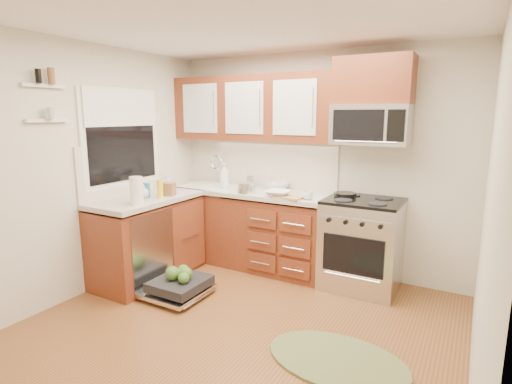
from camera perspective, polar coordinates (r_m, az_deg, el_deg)
The scene contains 37 objects.
floor at distance 3.56m, azimuth -3.27°, elevation -19.38°, with size 3.50×3.50×0.00m, color brown.
ceiling at distance 3.16m, azimuth -3.80°, elevation 23.77°, with size 3.50×3.50×0.00m, color white.
wall_back at distance 4.68m, azimuth 8.23°, elevation 4.10°, with size 3.50×0.04×2.50m, color beige.
wall_left at distance 4.32m, azimuth -23.42°, elevation 2.76°, with size 0.04×3.50×2.50m, color beige.
wall_right at distance 2.64m, azimuth 30.36°, elevation -2.57°, with size 0.04×3.50×2.50m, color beige.
base_cabinet_back at distance 4.89m, azimuth -1.31°, elevation -5.37°, with size 2.05×0.60×0.85m, color #5C2314.
base_cabinet_left at distance 4.61m, azimuth -15.14°, elevation -6.76°, with size 0.60×1.25×0.85m, color #5C2314.
countertop_back at distance 4.77m, azimuth -1.40°, elevation 0.09°, with size 2.07×0.64×0.05m, color #BAB7AA.
countertop_left at distance 4.49m, azimuth -15.35°, elevation -0.99°, with size 0.64×1.27×0.05m, color #BAB7AA.
backsplash_back at distance 4.97m, azimuth 0.33°, elevation 4.15°, with size 2.05×0.02×0.57m, color beige.
backsplash_left at distance 4.65m, azimuth -18.14°, elevation 3.13°, with size 0.02×1.25×0.57m, color beige.
upper_cabinets at distance 4.80m, azimuth -0.61°, elevation 11.86°, with size 2.05×0.35×0.75m, color #5C2314, non-canonical shape.
cabinet_over_mw at distance 4.29m, azimuth 16.47°, elevation 15.02°, with size 0.76×0.35×0.47m, color #5C2314.
range at distance 4.34m, azimuth 14.84°, elevation -7.19°, with size 0.76×0.64×0.95m, color silver, non-canonical shape.
microwave at distance 4.25m, azimuth 16.08°, elevation 9.20°, with size 0.76×0.38×0.40m, color silver, non-canonical shape.
sink at distance 5.06m, azimuth -6.63°, elevation -0.51°, with size 0.62×0.50×0.26m, color white, non-canonical shape.
dishwasher at distance 4.20m, azimuth -11.20°, elevation -13.15°, with size 0.70×0.60×0.20m, color silver, non-canonical shape.
window at distance 4.60m, azimuth -18.62°, elevation 7.29°, with size 0.03×1.05×1.05m, color white, non-canonical shape.
window_blind at distance 4.58m, azimuth -18.66°, elevation 11.41°, with size 0.02×0.96×0.40m, color white.
shelf_upper at distance 4.07m, azimuth -28.03°, elevation 13.25°, with size 0.04×0.40×0.03m, color white.
shelf_lower at distance 4.06m, azimuth -27.65°, elevation 9.04°, with size 0.04×0.40×0.03m, color white.
rug at distance 3.27m, azimuth 11.51°, elevation -22.43°, with size 1.06×0.69×0.02m, color olive, non-canonical shape.
skillet at distance 4.31m, azimuth 12.62°, elevation -0.38°, with size 0.23×0.23×0.04m, color black.
stock_pot at distance 4.52m, azimuth -1.45°, elevation 0.60°, with size 0.20×0.20×0.12m, color silver.
cutting_board at distance 4.27m, azimuth 4.65°, elevation -0.74°, with size 0.30×0.20×0.02m, color #A37C4A.
canister at distance 4.91m, azimuth -0.87°, elevation 1.55°, with size 0.09×0.09×0.14m, color silver.
paper_towel_roll at distance 4.10m, azimuth -16.71°, elevation 0.18°, with size 0.13×0.13×0.28m, color white.
mustard_bottle at distance 4.37m, azimuth -13.54°, elevation 0.42°, with size 0.06×0.06×0.20m, color yellow.
red_bottle at distance 4.19m, azimuth -16.50°, elevation 0.06°, with size 0.06×0.06×0.23m, color red.
wooden_box at distance 4.49m, azimuth -12.42°, elevation 0.40°, with size 0.14×0.10×0.14m, color brown.
blue_carton at distance 4.47m, azimuth -15.62°, elevation 0.26°, with size 0.10×0.06×0.15m, color #2369A4.
bowl_a at distance 4.35m, azimuth 3.13°, elevation -0.20°, with size 0.27×0.27×0.07m, color #999999.
bowl_b at distance 4.74m, azimuth 3.03°, elevation 0.84°, with size 0.27×0.27×0.09m, color #999999.
cup at distance 4.21m, azimuth 7.39°, elevation -0.53°, with size 0.11×0.11×0.08m, color #999999.
soap_bottle_a at distance 4.84m, azimuth -4.54°, elevation 2.33°, with size 0.12×0.12×0.30m, color #999999.
soap_bottle_b at distance 4.96m, azimuth -12.66°, elevation 1.61°, with size 0.08×0.08×0.18m, color #999999.
soap_bottle_c at distance 4.43m, azimuth -15.79°, elevation 0.14°, with size 0.12×0.12×0.15m, color #999999.
Camera 1 is at (1.67, -2.58, 1.80)m, focal length 28.00 mm.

